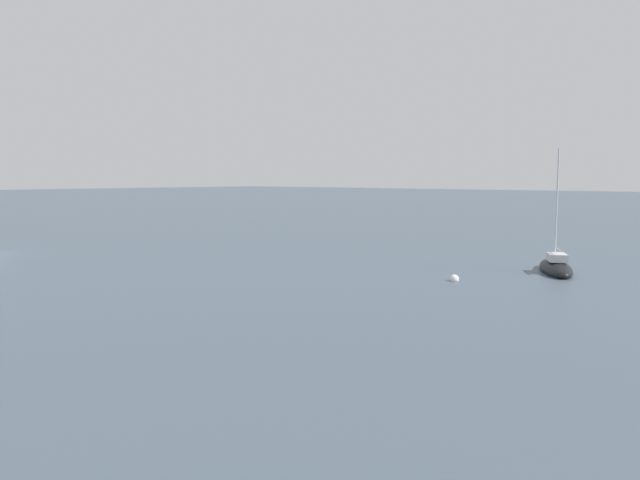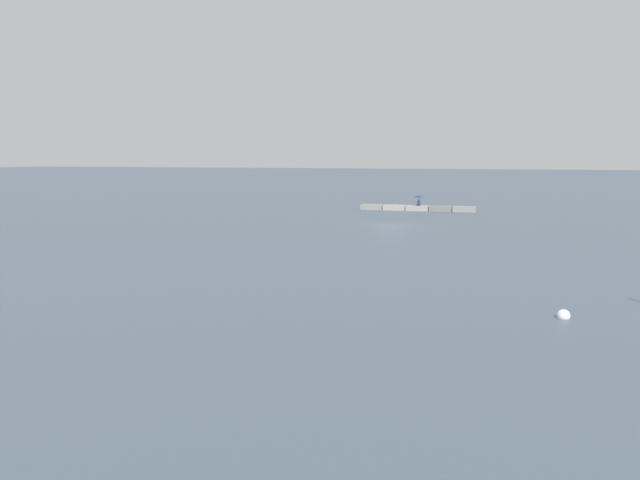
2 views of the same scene
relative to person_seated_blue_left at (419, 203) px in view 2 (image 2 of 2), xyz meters
The scene contains 5 objects.
ground_plane 17.56m from the person_seated_blue_left, 89.59° to the left, with size 500.00×500.00×0.00m, color #475666.
seawall_pier 0.57m from the person_seated_blue_left, ahead, with size 13.64×1.84×0.60m.
person_seated_blue_left is the anchor object (origin of this frame).
umbrella_open_navy 0.85m from the person_seated_blue_left, 105.15° to the left, with size 1.20×1.20×1.27m.
mooring_buoy_near 51.04m from the person_seated_blue_left, 104.44° to the left, with size 0.54×0.54×0.54m.
Camera 2 is at (-10.61, 59.21, 6.60)m, focal length 36.14 mm.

